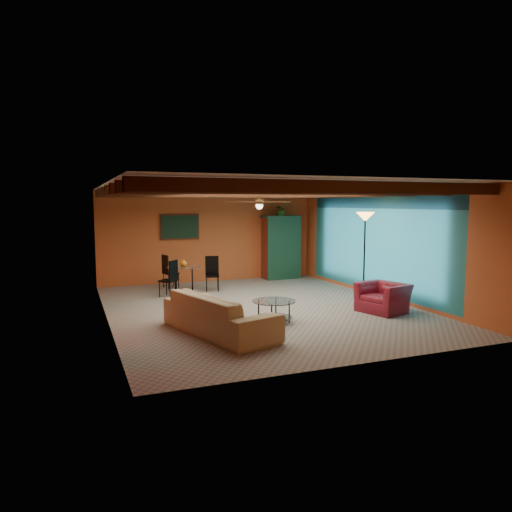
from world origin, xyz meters
name	(u,v)px	position (x,y,z in m)	size (l,w,h in m)	color
room	(257,202)	(0.00, 0.11, 2.36)	(6.52, 8.01, 2.71)	gray
sofa	(220,313)	(-1.44, -1.67, 0.36)	(2.48, 0.97, 0.73)	tan
armchair	(383,298)	(2.33, -1.34, 0.31)	(0.97, 0.84, 0.63)	maroon
coffee_table	(274,311)	(-0.20, -1.28, 0.22)	(0.86, 0.86, 0.44)	white
dining_table	(184,274)	(-1.12, 2.57, 0.47)	(1.79, 1.79, 0.93)	white
armoire	(281,248)	(2.20, 3.70, 0.95)	(1.08, 0.53, 1.89)	maroon
floor_lamp	(364,256)	(2.65, -0.14, 1.07)	(0.44, 0.44, 2.13)	black
ceiling_fan	(259,202)	(0.00, 0.00, 2.36)	(1.50, 1.50, 0.44)	#472614
painting	(180,227)	(-0.90, 3.96, 1.65)	(1.05, 0.03, 0.65)	black
potted_plant	(281,210)	(2.20, 3.70, 2.13)	(0.43, 0.37, 0.47)	#26661E
vase	(183,253)	(-1.12, 2.57, 1.03)	(0.19, 0.19, 0.20)	orange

